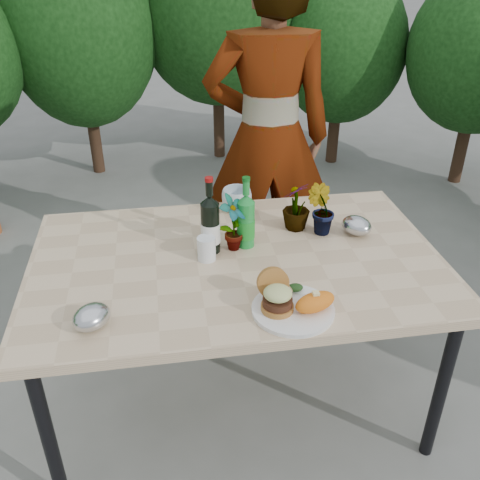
{
  "coord_description": "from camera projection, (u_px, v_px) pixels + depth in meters",
  "views": [
    {
      "loc": [
        -0.27,
        -1.74,
        1.87
      ],
      "look_at": [
        0.0,
        -0.08,
        0.88
      ],
      "focal_mm": 40.0,
      "sensor_mm": 36.0,
      "label": 1
    }
  ],
  "objects": [
    {
      "name": "patio_table",
      "position": [
        237.0,
        271.0,
        2.11
      ],
      "size": [
        1.6,
        1.0,
        0.75
      ],
      "color": "#D1B48B",
      "rests_on": "ground"
    },
    {
      "name": "dinner_plate",
      "position": [
        293.0,
        310.0,
        1.79
      ],
      "size": [
        0.28,
        0.28,
        0.01
      ],
      "primitive_type": "cylinder",
      "color": "white",
      "rests_on": "patio_table"
    },
    {
      "name": "blue_bowl",
      "position": [
        237.0,
        200.0,
        2.41
      ],
      "size": [
        0.17,
        0.17,
        0.11
      ],
      "primitive_type": "imported",
      "rotation": [
        0.0,
        0.0,
        -0.27
      ],
      "color": "silver",
      "rests_on": "patio_table"
    },
    {
      "name": "seedling_right",
      "position": [
        296.0,
        206.0,
        2.24
      ],
      "size": [
        0.16,
        0.16,
        0.21
      ],
      "primitive_type": "imported",
      "rotation": [
        0.0,
        0.0,
        3.82
      ],
      "color": "#235A1E",
      "rests_on": "patio_table"
    },
    {
      "name": "sparkling_water",
      "position": [
        246.0,
        221.0,
        2.12
      ],
      "size": [
        0.07,
        0.07,
        0.3
      ],
      "rotation": [
        0.0,
        0.0,
        -0.25
      ],
      "color": "#188831",
      "rests_on": "patio_table"
    },
    {
      "name": "grilled_veg",
      "position": [
        292.0,
        288.0,
        1.87
      ],
      "size": [
        0.08,
        0.05,
        0.03
      ],
      "color": "olive",
      "rests_on": "dinner_plate"
    },
    {
      "name": "wine_bottle",
      "position": [
        210.0,
        225.0,
        2.08
      ],
      "size": [
        0.08,
        0.08,
        0.32
      ],
      "rotation": [
        0.0,
        0.0,
        -0.39
      ],
      "color": "black",
      "rests_on": "patio_table"
    },
    {
      "name": "foil_packet_right",
      "position": [
        357.0,
        225.0,
        2.24
      ],
      "size": [
        0.16,
        0.17,
        0.08
      ],
      "primitive_type": "ellipsoid",
      "rotation": [
        0.0,
        0.0,
        2.15
      ],
      "color": "#B6B8BD",
      "rests_on": "patio_table"
    },
    {
      "name": "person",
      "position": [
        268.0,
        139.0,
        2.78
      ],
      "size": [
        0.7,
        0.49,
        1.83
      ],
      "primitive_type": "imported",
      "rotation": [
        0.0,
        0.0,
        3.06
      ],
      "color": "#9E704F",
      "rests_on": "ground"
    },
    {
      "name": "sweet_potato",
      "position": [
        315.0,
        302.0,
        1.77
      ],
      "size": [
        0.17,
        0.12,
        0.06
      ],
      "primitive_type": "ellipsoid",
      "rotation": [
        0.0,
        0.0,
        0.35
      ],
      "color": "orange",
      "rests_on": "dinner_plate"
    },
    {
      "name": "plastic_cup",
      "position": [
        206.0,
        249.0,
        2.06
      ],
      "size": [
        0.07,
        0.07,
        0.09
      ],
      "primitive_type": "cylinder",
      "color": "white",
      "rests_on": "patio_table"
    },
    {
      "name": "seedling_mid",
      "position": [
        321.0,
        210.0,
        2.21
      ],
      "size": [
        0.15,
        0.15,
        0.21
      ],
      "primitive_type": "imported",
      "rotation": [
        0.0,
        0.0,
        2.49
      ],
      "color": "#205B1F",
      "rests_on": "patio_table"
    },
    {
      "name": "shrub_hedge",
      "position": [
        219.0,
        61.0,
        3.31
      ],
      "size": [
        6.95,
        5.13,
        2.31
      ],
      "color": "#382316",
      "rests_on": "ground"
    },
    {
      "name": "foil_packet_left",
      "position": [
        92.0,
        317.0,
        1.71
      ],
      "size": [
        0.17,
        0.17,
        0.08
      ],
      "primitive_type": "ellipsoid",
      "rotation": [
        0.0,
        0.0,
        0.85
      ],
      "color": "#B7BABF",
      "rests_on": "patio_table"
    },
    {
      "name": "seedling_left",
      "position": [
        233.0,
        223.0,
        2.09
      ],
      "size": [
        0.15,
        0.14,
        0.24
      ],
      "primitive_type": "imported",
      "rotation": [
        0.0,
        0.0,
        0.69
      ],
      "color": "#22511B",
      "rests_on": "patio_table"
    },
    {
      "name": "burger_stack",
      "position": [
        276.0,
        295.0,
        1.78
      ],
      "size": [
        0.11,
        0.16,
        0.11
      ],
      "color": "#B7722D",
      "rests_on": "dinner_plate"
    },
    {
      "name": "ground",
      "position": [
        237.0,
        396.0,
        2.46
      ],
      "size": [
        80.0,
        80.0,
        0.0
      ],
      "primitive_type": "plane",
      "color": "slate",
      "rests_on": "ground"
    }
  ]
}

